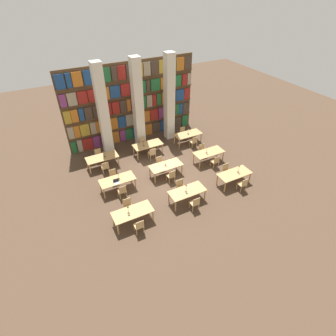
# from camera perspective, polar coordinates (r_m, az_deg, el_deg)

# --- Properties ---
(ground_plane) EXTENTS (40.00, 40.00, 0.00)m
(ground_plane) POSITION_cam_1_polar(r_m,az_deg,el_deg) (16.00, -0.43, -1.42)
(ground_plane) COLOR #4C3828
(bookshelf_bank) EXTENTS (9.33, 0.35, 5.50)m
(bookshelf_bank) POSITION_cam_1_polar(r_m,az_deg,el_deg) (18.68, -7.81, 13.63)
(bookshelf_bank) COLOR brown
(bookshelf_bank) RESTS_ON ground_plane
(pillar_left) EXTENTS (0.60, 0.60, 6.00)m
(pillar_left) POSITION_cam_1_polar(r_m,az_deg,el_deg) (17.01, -13.95, 11.77)
(pillar_left) COLOR silver
(pillar_left) RESTS_ON ground_plane
(pillar_center) EXTENTS (0.60, 0.60, 6.00)m
(pillar_center) POSITION_cam_1_polar(r_m,az_deg,el_deg) (17.62, -6.58, 13.50)
(pillar_center) COLOR silver
(pillar_center) RESTS_ON ground_plane
(pillar_right) EXTENTS (0.60, 0.60, 6.00)m
(pillar_right) POSITION_cam_1_polar(r_m,az_deg,el_deg) (18.50, 0.28, 14.89)
(pillar_right) COLOR silver
(pillar_right) RESTS_ON ground_plane
(reading_table_0) EXTENTS (1.95, 0.89, 0.74)m
(reading_table_0) POSITION_cam_1_polar(r_m,az_deg,el_deg) (12.83, -7.70, -9.65)
(reading_table_0) COLOR tan
(reading_table_0) RESTS_ON ground_plane
(chair_0) EXTENTS (0.42, 0.40, 0.86)m
(chair_0) POSITION_cam_1_polar(r_m,az_deg,el_deg) (12.50, -6.30, -12.41)
(chair_0) COLOR tan
(chair_0) RESTS_ON ground_plane
(chair_1) EXTENTS (0.42, 0.40, 0.86)m
(chair_1) POSITION_cam_1_polar(r_m,az_deg,el_deg) (13.46, -8.71, -8.18)
(chair_1) COLOR tan
(chair_1) RESTS_ON ground_plane
(desk_lamp_0) EXTENTS (0.14, 0.14, 0.46)m
(desk_lamp_0) POSITION_cam_1_polar(r_m,az_deg,el_deg) (12.51, -8.69, -8.71)
(desk_lamp_0) COLOR brown
(desk_lamp_0) RESTS_ON reading_table_0
(reading_table_1) EXTENTS (1.95, 0.89, 0.74)m
(reading_table_1) POSITION_cam_1_polar(r_m,az_deg,el_deg) (13.83, 4.19, -5.22)
(reading_table_1) COLOR tan
(reading_table_1) RESTS_ON ground_plane
(chair_2) EXTENTS (0.42, 0.40, 0.86)m
(chair_2) POSITION_cam_1_polar(r_m,az_deg,el_deg) (13.53, 5.89, -7.60)
(chair_2) COLOR tan
(chair_2) RESTS_ON ground_plane
(chair_3) EXTENTS (0.42, 0.40, 0.86)m
(chair_3) POSITION_cam_1_polar(r_m,az_deg,el_deg) (14.43, 2.78, -4.04)
(chair_3) COLOR tan
(chair_3) RESTS_ON ground_plane
(desk_lamp_1) EXTENTS (0.14, 0.14, 0.49)m
(desk_lamp_1) POSITION_cam_1_polar(r_m,az_deg,el_deg) (13.50, 3.99, -4.13)
(desk_lamp_1) COLOR brown
(desk_lamp_1) RESTS_ON reading_table_1
(reading_table_2) EXTENTS (1.95, 0.89, 0.74)m
(reading_table_2) POSITION_cam_1_polar(r_m,az_deg,el_deg) (15.40, 14.24, -1.38)
(reading_table_2) COLOR tan
(reading_table_2) RESTS_ON ground_plane
(chair_4) EXTENTS (0.42, 0.40, 0.86)m
(chair_4) POSITION_cam_1_polar(r_m,az_deg,el_deg) (15.15, 15.98, -3.41)
(chair_4) COLOR tan
(chair_4) RESTS_ON ground_plane
(chair_5) EXTENTS (0.42, 0.40, 0.86)m
(chair_5) POSITION_cam_1_polar(r_m,az_deg,el_deg) (15.96, 12.62, -0.46)
(chair_5) COLOR tan
(chair_5) RESTS_ON ground_plane
(desk_lamp_2) EXTENTS (0.14, 0.14, 0.49)m
(desk_lamp_2) POSITION_cam_1_polar(r_m,az_deg,el_deg) (15.30, 15.20, 0.10)
(desk_lamp_2) COLOR brown
(desk_lamp_2) RESTS_ON reading_table_2
(reading_table_3) EXTENTS (1.95, 0.89, 0.74)m
(reading_table_3) POSITION_cam_1_polar(r_m,az_deg,el_deg) (14.77, -10.96, -2.69)
(reading_table_3) COLOR tan
(reading_table_3) RESTS_ON ground_plane
(chair_6) EXTENTS (0.42, 0.40, 0.86)m
(chair_6) POSITION_cam_1_polar(r_m,az_deg,el_deg) (14.35, -9.94, -4.94)
(chair_6) COLOR tan
(chair_6) RESTS_ON ground_plane
(chair_7) EXTENTS (0.42, 0.40, 0.86)m
(chair_7) POSITION_cam_1_polar(r_m,az_deg,el_deg) (15.45, -11.75, -1.72)
(chair_7) COLOR tan
(chair_7) RESTS_ON ground_plane
(desk_lamp_3) EXTENTS (0.14, 0.14, 0.41)m
(desk_lamp_3) POSITION_cam_1_polar(r_m,az_deg,el_deg) (14.58, -10.75, -1.50)
(desk_lamp_3) COLOR brown
(desk_lamp_3) RESTS_ON reading_table_3
(laptop) EXTENTS (0.32, 0.22, 0.21)m
(laptop) POSITION_cam_1_polar(r_m,az_deg,el_deg) (14.49, -11.16, -3.03)
(laptop) COLOR silver
(laptop) RESTS_ON reading_table_3
(reading_table_4) EXTENTS (1.95, 0.89, 0.74)m
(reading_table_4) POSITION_cam_1_polar(r_m,az_deg,el_deg) (15.55, -0.47, 0.37)
(reading_table_4) COLOR tan
(reading_table_4) RESTS_ON ground_plane
(chair_8) EXTENTS (0.42, 0.40, 0.86)m
(chair_8) POSITION_cam_1_polar(r_m,az_deg,el_deg) (15.15, 0.71, -1.70)
(chair_8) COLOR tan
(chair_8) RESTS_ON ground_plane
(chair_9) EXTENTS (0.42, 0.40, 0.86)m
(chair_9) POSITION_cam_1_polar(r_m,az_deg,el_deg) (16.19, -1.73, 1.14)
(chair_9) COLOR tan
(chair_9) RESTS_ON ground_plane
(desk_lamp_4) EXTENTS (0.14, 0.14, 0.48)m
(desk_lamp_4) POSITION_cam_1_polar(r_m,az_deg,el_deg) (15.33, -0.58, 1.61)
(desk_lamp_4) COLOR brown
(desk_lamp_4) RESTS_ON reading_table_4
(reading_table_5) EXTENTS (1.95, 0.89, 0.74)m
(reading_table_5) POSITION_cam_1_polar(r_m,az_deg,el_deg) (16.93, 8.88, 3.23)
(reading_table_5) COLOR tan
(reading_table_5) RESTS_ON ground_plane
(chair_10) EXTENTS (0.42, 0.40, 0.86)m
(chair_10) POSITION_cam_1_polar(r_m,az_deg,el_deg) (16.57, 10.26, 1.43)
(chair_10) COLOR tan
(chair_10) RESTS_ON ground_plane
(chair_11) EXTENTS (0.42, 0.40, 0.86)m
(chair_11) POSITION_cam_1_polar(r_m,az_deg,el_deg) (17.52, 7.47, 3.88)
(chair_11) COLOR tan
(chair_11) RESTS_ON ground_plane
(desk_lamp_5) EXTENTS (0.14, 0.14, 0.50)m
(desk_lamp_5) POSITION_cam_1_polar(r_m,az_deg,el_deg) (16.59, 8.48, 4.25)
(desk_lamp_5) COLOR brown
(desk_lamp_5) RESTS_ON reading_table_5
(reading_table_6) EXTENTS (1.95, 0.89, 0.74)m
(reading_table_6) POSITION_cam_1_polar(r_m,az_deg,el_deg) (16.76, -14.14, 2.10)
(reading_table_6) COLOR tan
(reading_table_6) RESTS_ON ground_plane
(chair_12) EXTENTS (0.42, 0.40, 0.86)m
(chair_12) POSITION_cam_1_polar(r_m,az_deg,el_deg) (16.27, -13.49, 0.21)
(chair_12) COLOR tan
(chair_12) RESTS_ON ground_plane
(chair_13) EXTENTS (0.42, 0.40, 0.86)m
(chair_13) POSITION_cam_1_polar(r_m,az_deg,el_deg) (17.46, -14.86, 2.73)
(chair_13) COLOR tan
(chair_13) RESTS_ON ground_plane
(desk_lamp_6) EXTENTS (0.14, 0.14, 0.43)m
(desk_lamp_6) POSITION_cam_1_polar(r_m,az_deg,el_deg) (16.55, -13.72, 3.23)
(desk_lamp_6) COLOR brown
(desk_lamp_6) RESTS_ON reading_table_6
(reading_table_7) EXTENTS (1.95, 0.89, 0.74)m
(reading_table_7) POSITION_cam_1_polar(r_m,az_deg,el_deg) (17.56, -4.41, 4.93)
(reading_table_7) COLOR tan
(reading_table_7) RESTS_ON ground_plane
(chair_14) EXTENTS (0.42, 0.40, 0.86)m
(chair_14) POSITION_cam_1_polar(r_m,az_deg,el_deg) (17.09, -3.47, 3.22)
(chair_14) COLOR tan
(chair_14) RESTS_ON ground_plane
(chair_15) EXTENTS (0.42, 0.40, 0.86)m
(chair_15) POSITION_cam_1_polar(r_m,az_deg,el_deg) (18.23, -5.40, 5.45)
(chair_15) COLOR tan
(chair_15) RESTS_ON ground_plane
(desk_lamp_7) EXTENTS (0.14, 0.14, 0.40)m
(desk_lamp_7) POSITION_cam_1_polar(r_m,az_deg,el_deg) (17.24, -5.35, 5.58)
(desk_lamp_7) COLOR brown
(desk_lamp_7) RESTS_ON reading_table_7
(reading_table_8) EXTENTS (1.95, 0.89, 0.74)m
(reading_table_8) POSITION_cam_1_polar(r_m,az_deg,el_deg) (18.79, 4.37, 7.22)
(reading_table_8) COLOR tan
(reading_table_8) RESTS_ON ground_plane
(chair_16) EXTENTS (0.42, 0.40, 0.86)m
(chair_16) POSITION_cam_1_polar(r_m,az_deg,el_deg) (18.38, 5.63, 5.72)
(chair_16) COLOR tan
(chair_16) RESTS_ON ground_plane
(chair_17) EXTENTS (0.42, 0.40, 0.86)m
(chair_17) POSITION_cam_1_polar(r_m,az_deg,el_deg) (19.44, 3.32, 7.70)
(chair_17) COLOR tan
(chair_17) RESTS_ON ground_plane
(desk_lamp_8) EXTENTS (0.14, 0.14, 0.39)m
(desk_lamp_8) POSITION_cam_1_polar(r_m,az_deg,el_deg) (18.64, 4.43, 8.16)
(desk_lamp_8) COLOR brown
(desk_lamp_8) RESTS_ON reading_table_8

